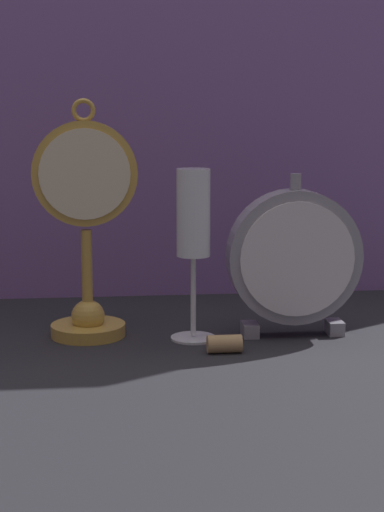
{
  "coord_description": "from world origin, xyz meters",
  "views": [
    {
      "loc": [
        -0.11,
        -0.99,
        0.3
      ],
      "look_at": [
        0.0,
        0.08,
        0.11
      ],
      "focal_mm": 60.0,
      "sensor_mm": 36.0,
      "label": 1
    }
  ],
  "objects": [
    {
      "name": "champagne_flute",
      "position": [
        -0.0,
        0.06,
        0.15
      ],
      "size": [
        0.06,
        0.06,
        0.22
      ],
      "color": "silver",
      "rests_on": "ground_plane"
    },
    {
      "name": "pocket_watch_on_stand",
      "position": [
        -0.13,
        0.09,
        0.13
      ],
      "size": [
        0.13,
        0.1,
        0.31
      ],
      "color": "gold",
      "rests_on": "ground_plane"
    },
    {
      "name": "mantel_clock_silver",
      "position": [
        0.13,
        0.07,
        0.1
      ],
      "size": [
        0.17,
        0.04,
        0.21
      ],
      "color": "gray",
      "rests_on": "ground_plane"
    },
    {
      "name": "wine_cork",
      "position": [
        0.03,
        -0.0,
        0.01
      ],
      "size": [
        0.04,
        0.02,
        0.02
      ],
      "primitive_type": "cylinder",
      "rotation": [
        0.0,
        1.57,
        0.0
      ],
      "color": "tan",
      "rests_on": "ground_plane"
    },
    {
      "name": "ground_plane",
      "position": [
        0.0,
        0.0,
        0.0
      ],
      "size": [
        4.0,
        4.0,
        0.0
      ],
      "primitive_type": "plane",
      "color": "#232328"
    },
    {
      "name": "fabric_backdrop_drape",
      "position": [
        0.0,
        0.33,
        0.36
      ],
      "size": [
        1.23,
        0.01,
        0.72
      ],
      "primitive_type": "cube",
      "color": "#8460A8",
      "rests_on": "ground_plane"
    }
  ]
}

